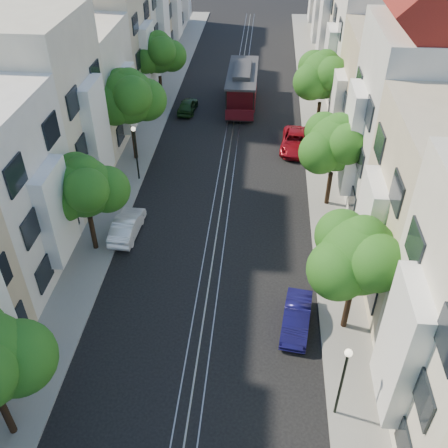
% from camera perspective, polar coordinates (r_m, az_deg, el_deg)
% --- Properties ---
extents(ground, '(200.00, 200.00, 0.00)m').
position_cam_1_polar(ground, '(41.63, 0.74, 9.08)').
color(ground, black).
rests_on(ground, ground).
extents(sidewalk_east, '(2.50, 80.00, 0.12)m').
position_cam_1_polar(sidewalk_east, '(41.79, 10.82, 8.60)').
color(sidewalk_east, gray).
rests_on(sidewalk_east, ground).
extents(sidewalk_west, '(2.50, 80.00, 0.12)m').
position_cam_1_polar(sidewalk_west, '(42.66, -9.15, 9.43)').
color(sidewalk_west, gray).
rests_on(sidewalk_west, ground).
extents(rail_left, '(0.06, 80.00, 0.02)m').
position_cam_1_polar(rail_left, '(41.66, -0.02, 9.13)').
color(rail_left, gray).
rests_on(rail_left, ground).
extents(rail_slot, '(0.06, 80.00, 0.02)m').
position_cam_1_polar(rail_slot, '(41.63, 0.74, 9.10)').
color(rail_slot, gray).
rests_on(rail_slot, ground).
extents(rail_right, '(0.06, 80.00, 0.02)m').
position_cam_1_polar(rail_right, '(41.60, 1.51, 9.06)').
color(rail_right, gray).
rests_on(rail_right, ground).
extents(lane_line, '(0.08, 80.00, 0.01)m').
position_cam_1_polar(lane_line, '(41.63, 0.74, 9.09)').
color(lane_line, tan).
rests_on(lane_line, ground).
extents(townhouses_east, '(7.75, 72.00, 12.00)m').
position_cam_1_polar(townhouses_east, '(40.37, 18.41, 14.40)').
color(townhouses_east, beige).
rests_on(townhouses_east, ground).
extents(townhouses_west, '(7.75, 72.00, 11.76)m').
position_cam_1_polar(townhouses_west, '(41.88, -16.26, 15.46)').
color(townhouses_west, silver).
rests_on(townhouses_west, ground).
extents(tree_e_b, '(4.93, 4.08, 6.68)m').
position_cam_1_polar(tree_e_b, '(23.54, 15.23, -3.70)').
color(tree_e_b, black).
rests_on(tree_e_b, ground).
extents(tree_e_c, '(4.84, 3.99, 6.52)m').
position_cam_1_polar(tree_e_c, '(32.65, 12.70, 8.84)').
color(tree_e_c, black).
rests_on(tree_e_c, ground).
extents(tree_e_d, '(5.01, 4.16, 6.85)m').
position_cam_1_polar(tree_e_d, '(42.51, 11.32, 16.22)').
color(tree_e_d, black).
rests_on(tree_e_d, ground).
extents(tree_w_b, '(4.72, 3.87, 6.27)m').
position_cam_1_polar(tree_w_b, '(28.93, -15.60, 3.90)').
color(tree_w_b, black).
rests_on(tree_w_b, ground).
extents(tree_w_c, '(5.13, 4.28, 7.09)m').
position_cam_1_polar(tree_w_c, '(37.87, -10.72, 13.97)').
color(tree_w_c, black).
rests_on(tree_w_c, ground).
extents(tree_w_d, '(4.84, 3.99, 6.52)m').
position_cam_1_polar(tree_w_d, '(48.04, -7.47, 18.71)').
color(tree_w_d, black).
rests_on(tree_w_d, ground).
extents(lamp_east, '(0.32, 0.32, 4.16)m').
position_cam_1_polar(lamp_east, '(21.36, 13.53, -16.25)').
color(lamp_east, black).
rests_on(lamp_east, ground).
extents(lamp_west, '(0.32, 0.32, 4.16)m').
position_cam_1_polar(lamp_west, '(36.03, -10.11, 8.84)').
color(lamp_west, black).
rests_on(lamp_west, ground).
extents(cable_car, '(2.70, 8.62, 3.31)m').
position_cam_1_polar(cable_car, '(47.91, 2.10, 15.57)').
color(cable_car, black).
rests_on(cable_car, ground).
extents(parked_car_e_mid, '(1.79, 3.90, 1.24)m').
position_cam_1_polar(parked_car_e_mid, '(25.92, 8.29, -10.56)').
color(parked_car_e_mid, '#100D44').
rests_on(parked_car_e_mid, ground).
extents(parked_car_e_far, '(2.70, 5.04, 1.35)m').
position_cam_1_polar(parked_car_e_far, '(41.05, 8.16, 9.33)').
color(parked_car_e_far, maroon).
rests_on(parked_car_e_far, ground).
extents(parked_car_w_mid, '(1.59, 4.06, 1.32)m').
position_cam_1_polar(parked_car_w_mid, '(31.83, -11.03, -0.20)').
color(parked_car_w_mid, white).
rests_on(parked_car_w_mid, ground).
extents(parked_car_w_far, '(1.69, 3.72, 1.24)m').
position_cam_1_polar(parked_car_w_far, '(47.16, -4.19, 13.36)').
color(parked_car_w_far, '#173515').
rests_on(parked_car_w_far, ground).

